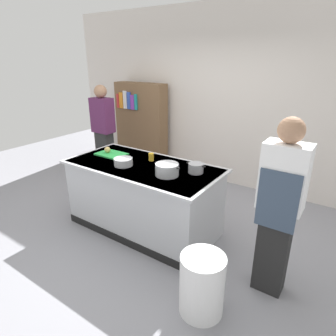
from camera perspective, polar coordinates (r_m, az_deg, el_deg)
name	(u,v)px	position (r m, az deg, el deg)	size (l,w,h in m)	color
ground_plane	(145,227)	(4.02, -4.65, -11.50)	(10.00, 10.00, 0.00)	gray
back_wall	(218,98)	(5.22, 9.83, 13.55)	(6.40, 0.12, 3.00)	silver
counter_island	(143,196)	(3.79, -4.86, -5.57)	(1.98, 0.98, 0.90)	#B7BABF
cutting_board	(111,154)	(4.05, -11.12, 2.70)	(0.40, 0.28, 0.02)	green
onion	(107,150)	(4.08, -11.87, 3.55)	(0.08, 0.08, 0.08)	tan
stock_pot	(167,170)	(3.27, -0.19, -0.30)	(0.33, 0.27, 0.14)	#B7BABF
sauce_pan	(196,168)	(3.36, 5.51, 0.00)	(0.24, 0.18, 0.11)	#99999E
mixing_bowl	(123,162)	(3.61, -8.82, 1.21)	(0.23, 0.23, 0.09)	#B7BABF
juice_cup	(151,157)	(3.74, -3.33, 2.20)	(0.07, 0.07, 0.10)	yellow
trash_bin	(202,285)	(2.75, 6.73, -21.89)	(0.40, 0.40, 0.58)	white
person_chef	(279,207)	(2.78, 21.13, -7.12)	(0.38, 0.25, 1.72)	black
person_guest	(104,131)	(5.34, -12.59, 7.08)	(0.38, 0.24, 1.72)	#2A2A2A
bookshelf	(141,126)	(5.87, -5.30, 8.18)	(1.10, 0.31, 1.70)	brown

